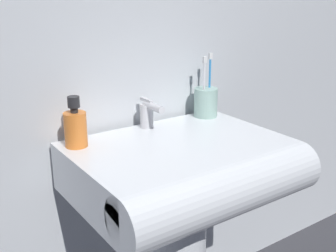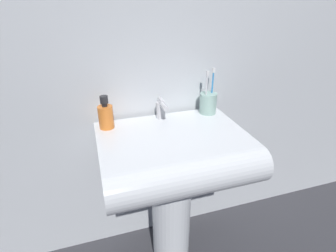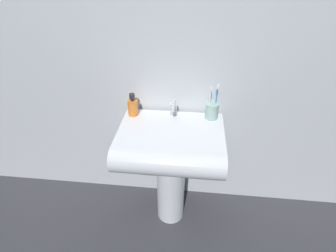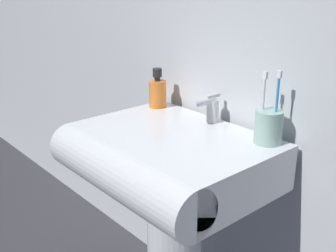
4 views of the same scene
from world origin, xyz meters
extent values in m
cube|color=white|center=(0.00, 0.00, 0.65)|extent=(0.58, 0.39, 0.14)
cylinder|color=white|center=(0.00, -0.19, 0.65)|extent=(0.58, 0.14, 0.14)
cylinder|color=silver|center=(0.00, 0.16, 0.76)|extent=(0.04, 0.04, 0.07)
cylinder|color=silver|center=(0.00, 0.12, 0.80)|extent=(0.02, 0.08, 0.02)
cube|color=silver|center=(0.00, 0.16, 0.81)|extent=(0.01, 0.06, 0.01)
cylinder|color=#99BFB2|center=(0.22, 0.15, 0.77)|extent=(0.08, 0.08, 0.09)
cylinder|color=white|center=(0.21, 0.14, 0.82)|extent=(0.01, 0.01, 0.17)
cube|color=white|center=(0.21, 0.14, 0.91)|extent=(0.01, 0.01, 0.02)
cylinder|color=#338CD8|center=(0.24, 0.15, 0.82)|extent=(0.01, 0.01, 0.17)
cube|color=white|center=(0.24, 0.15, 0.92)|extent=(0.01, 0.01, 0.02)
cylinder|color=orange|center=(-0.24, 0.13, 0.77)|extent=(0.06, 0.06, 0.09)
cylinder|color=#262628|center=(-0.24, 0.13, 0.82)|extent=(0.02, 0.02, 0.01)
cylinder|color=#262628|center=(-0.24, 0.13, 0.85)|extent=(0.03, 0.03, 0.03)
camera|label=1|loc=(-0.65, -0.88, 1.13)|focal=45.00mm
camera|label=2|loc=(-0.29, -0.87, 1.22)|focal=28.00mm
camera|label=3|loc=(0.11, -1.17, 1.55)|focal=28.00mm
camera|label=4|loc=(0.86, -0.78, 1.17)|focal=45.00mm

